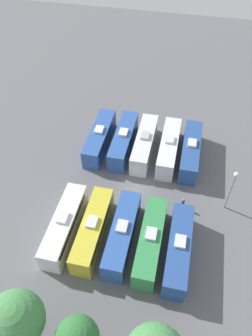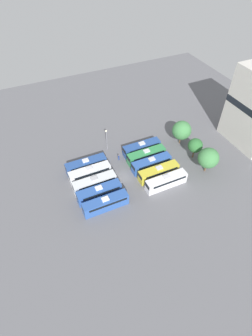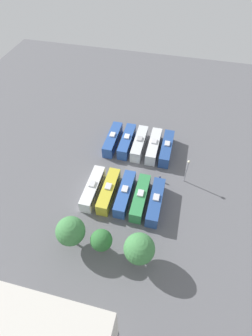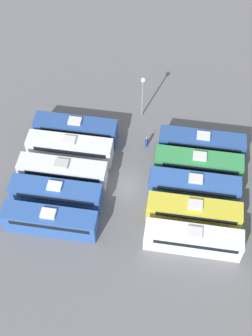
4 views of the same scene
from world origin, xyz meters
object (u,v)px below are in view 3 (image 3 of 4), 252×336
at_px(light_pole, 187,167).
at_px(bus_8, 109,191).
at_px(bus_5, 155,202).
at_px(worker_person, 160,178).
at_px(tree_2, 71,231).
at_px(bus_1, 154,146).
at_px(bus_9, 93,188).
at_px(bus_4, 113,139).
at_px(bus_7, 125,193).
at_px(bus_6, 140,198).
at_px(bus_0, 166,148).
at_px(bus_3, 127,141).
at_px(bus_2, 139,143).
at_px(tree_0, 139,249).
at_px(tree_1, 101,240).

bearing_deg(light_pole, bus_8, 27.25).
height_order(bus_5, worker_person, bus_5).
distance_m(worker_person, tree_2, 23.10).
height_order(bus_1, bus_9, same).
bearing_deg(bus_4, tree_2, 90.49).
xyz_separation_m(bus_7, worker_person, (-6.45, -6.44, -0.83)).
bearing_deg(tree_2, light_pole, -133.09).
bearing_deg(bus_4, bus_5, 130.34).
relative_size(bus_6, worker_person, 6.02).
bearing_deg(bus_1, bus_4, 0.48).
bearing_deg(bus_1, bus_0, 179.12).
bearing_deg(bus_0, bus_3, -0.85).
bearing_deg(bus_6, bus_7, -4.38).
distance_m(bus_2, bus_7, 15.63).
relative_size(bus_5, tree_0, 1.47).
distance_m(light_pole, tree_1, 23.80).
height_order(bus_4, bus_5, same).
bearing_deg(worker_person, tree_2, 54.59).
relative_size(bus_4, light_pole, 1.59).
distance_m(bus_4, light_pole, 20.55).
height_order(bus_3, bus_9, same).
bearing_deg(bus_8, bus_5, 177.97).
height_order(bus_8, worker_person, bus_8).
bearing_deg(bus_5, bus_7, -4.55).
relative_size(bus_2, bus_3, 1.00).
relative_size(bus_7, tree_2, 1.47).
xyz_separation_m(bus_4, tree_1, (-5.91, 27.79, 2.49)).
relative_size(bus_3, tree_2, 1.47).
xyz_separation_m(bus_3, bus_8, (0.08, 15.83, 0.00)).
distance_m(bus_6, bus_9, 10.27).
bearing_deg(bus_9, tree_1, 115.93).
distance_m(bus_2, tree_1, 28.07).
relative_size(bus_3, bus_5, 1.00).
bearing_deg(tree_1, bus_6, -110.19).
bearing_deg(light_pole, tree_1, 57.23).
bearing_deg(bus_2, bus_3, -0.55).
bearing_deg(bus_5, tree_1, 56.93).
bearing_deg(bus_7, bus_1, -102.37).
distance_m(bus_0, bus_2, 6.78).
height_order(bus_9, worker_person, bus_9).
xyz_separation_m(bus_9, light_pole, (-18.72, -8.01, 2.96)).
bearing_deg(light_pole, bus_0, -56.29).
height_order(bus_9, tree_1, tree_1).
height_order(bus_0, bus_6, same).
xyz_separation_m(bus_3, bus_4, (3.60, 0.19, 0.00)).
distance_m(bus_5, tree_1, 14.29).
bearing_deg(tree_2, bus_7, -119.11).
height_order(bus_5, tree_1, tree_1).
bearing_deg(bus_7, bus_0, -112.98).
bearing_deg(tree_2, bus_6, -130.37).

